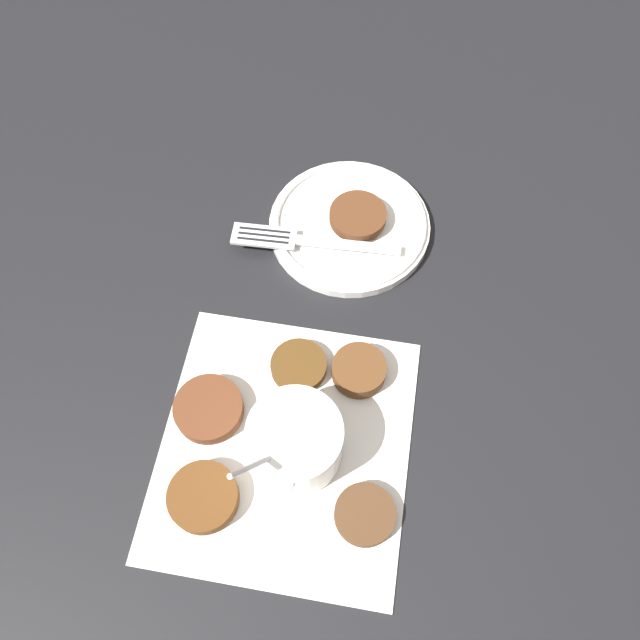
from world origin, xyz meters
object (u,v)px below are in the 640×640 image
(fritter_on_plate, at_px, (358,216))
(fork, at_px, (297,240))
(serving_plate, at_px, (349,225))
(sauce_bowl, at_px, (296,443))

(fritter_on_plate, height_order, fork, fritter_on_plate)
(serving_plate, distance_m, fritter_on_plate, 0.02)
(sauce_bowl, height_order, fork, sauce_bowl)
(serving_plate, xyz_separation_m, fritter_on_plate, (-0.00, 0.01, 0.02))
(sauce_bowl, height_order, serving_plate, sauce_bowl)
(fritter_on_plate, bearing_deg, sauce_bowl, -9.96)
(fork, bearing_deg, serving_plate, 119.43)
(fritter_on_plate, xyz_separation_m, fork, (0.04, -0.07, -0.00))
(fritter_on_plate, bearing_deg, fork, -62.73)
(serving_plate, height_order, fritter_on_plate, fritter_on_plate)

